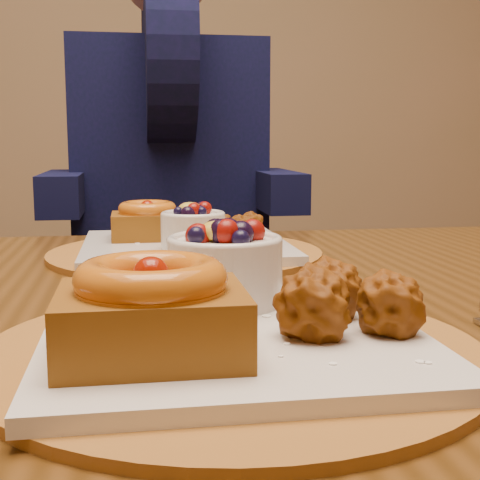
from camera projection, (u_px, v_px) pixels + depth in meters
name	position (u px, v px, depth m)	size (l,w,h in m)	color
dining_table	(203.00, 360.00, 0.73)	(1.60, 0.90, 0.76)	#3B230A
place_setting_near	(226.00, 315.00, 0.51)	(0.38, 0.38, 0.09)	brown
place_setting_far	(184.00, 241.00, 0.93)	(0.38, 0.38, 0.08)	brown
chair_far	(179.00, 328.00, 1.58)	(0.45, 0.45, 0.85)	black
diner	(168.00, 130.00, 1.54)	(0.54, 0.51, 0.88)	black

